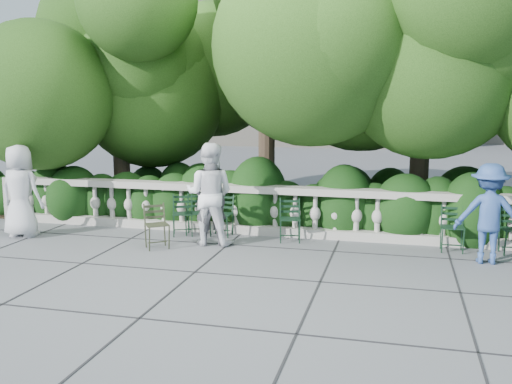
% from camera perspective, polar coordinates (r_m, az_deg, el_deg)
% --- Properties ---
extents(ground, '(90.00, 90.00, 0.00)m').
position_cam_1_polar(ground, '(9.96, -1.42, -6.59)').
color(ground, '#56585E').
rests_on(ground, ground).
extents(balustrade, '(12.00, 0.44, 1.00)m').
position_cam_1_polar(balustrade, '(11.54, 0.98, -1.90)').
color(balustrade, '#9E998E').
rests_on(balustrade, ground).
extents(shrub_hedge, '(15.00, 2.60, 1.70)m').
position_cam_1_polar(shrub_hedge, '(12.79, 2.21, -3.03)').
color(shrub_hedge, black).
rests_on(shrub_hedge, ground).
extents(tree_canopy, '(15.04, 6.52, 6.78)m').
position_cam_1_polar(tree_canopy, '(12.63, 5.66, 14.85)').
color(tree_canopy, '#3F3023').
rests_on(tree_canopy, ground).
extents(chair_a, '(0.58, 0.61, 0.84)m').
position_cam_1_polar(chair_a, '(11.51, -7.30, -4.49)').
color(chair_a, black).
rests_on(chair_a, ground).
extents(chair_b, '(0.53, 0.56, 0.84)m').
position_cam_1_polar(chair_b, '(11.54, -6.08, -4.43)').
color(chair_b, black).
rests_on(chair_b, ground).
extents(chair_c, '(0.46, 0.49, 0.84)m').
position_cam_1_polar(chair_c, '(11.40, -3.69, -4.57)').
color(chair_c, black).
rests_on(chair_c, ground).
extents(chair_d, '(0.53, 0.57, 0.84)m').
position_cam_1_polar(chair_d, '(10.94, 3.42, -5.15)').
color(chair_d, black).
rests_on(chair_d, ground).
extents(chair_e, '(0.44, 0.48, 0.84)m').
position_cam_1_polar(chair_e, '(10.80, 19.00, -5.84)').
color(chair_e, black).
rests_on(chair_e, ground).
extents(chair_weathered, '(0.64, 0.65, 0.84)m').
position_cam_1_polar(chair_weathered, '(10.58, -9.64, -5.77)').
color(chair_weathered, black).
rests_on(chair_weathered, ground).
extents(person_businessman, '(0.93, 0.64, 1.84)m').
position_cam_1_polar(person_businessman, '(12.22, -22.49, 0.08)').
color(person_businessman, silver).
rests_on(person_businessman, ground).
extents(person_woman_grey, '(0.68, 0.58, 1.57)m').
position_cam_1_polar(person_woman_grey, '(10.66, -4.53, -1.22)').
color(person_woman_grey, '#3D3D41').
rests_on(person_woman_grey, ground).
extents(person_casual_man, '(0.94, 0.74, 1.93)m').
position_cam_1_polar(person_casual_man, '(10.73, -4.67, -0.19)').
color(person_casual_man, white).
rests_on(person_casual_man, ground).
extents(person_older_blue, '(1.09, 0.63, 1.68)m').
position_cam_1_polar(person_older_blue, '(10.24, 22.25, -2.01)').
color(person_older_blue, '#2D4B89').
rests_on(person_older_blue, ground).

